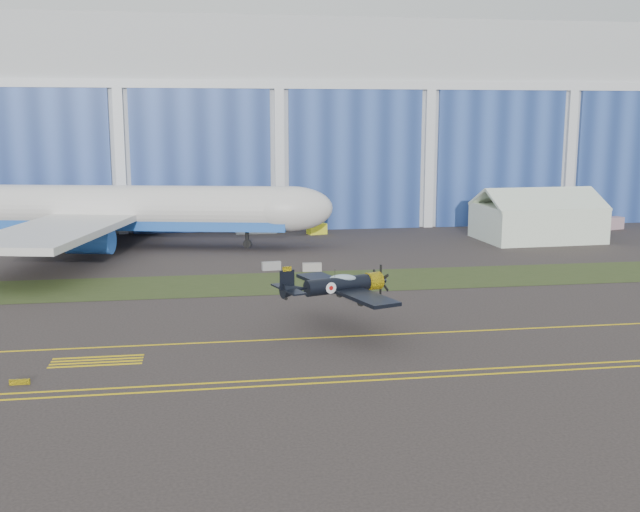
{
  "coord_description": "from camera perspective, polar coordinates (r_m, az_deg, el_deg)",
  "views": [
    {
      "loc": [
        -10.58,
        -57.34,
        15.82
      ],
      "look_at": [
        -0.87,
        5.78,
        4.11
      ],
      "focal_mm": 42.0,
      "sensor_mm": 36.0,
      "label": 1
    }
  ],
  "objects": [
    {
      "name": "guard_board_left",
      "position": [
        49.31,
        -21.92,
        -8.89
      ],
      "size": [
        1.2,
        0.15,
        0.35
      ],
      "primitive_type": "cube",
      "color": "yellow",
      "rests_on": "ground"
    },
    {
      "name": "gse_box",
      "position": [
        117.3,
        21.41,
        2.35
      ],
      "size": [
        3.25,
        2.31,
        1.76
      ],
      "primitive_type": "cube",
      "rotation": [
        0.0,
        0.0,
        0.28
      ],
      "color": "#A3808C",
      "rests_on": "ground"
    },
    {
      "name": "ground",
      "position": [
        60.42,
        1.65,
        -4.8
      ],
      "size": [
        260.0,
        260.0,
        0.0
      ],
      "primitive_type": "plane",
      "color": "#3A3230",
      "rests_on": "ground"
    },
    {
      "name": "barrier_a",
      "position": [
        79.66,
        -3.73,
        -0.76
      ],
      "size": [
        2.06,
        0.86,
        0.9
      ],
      "primitive_type": "cube",
      "rotation": [
        0.0,
        0.0,
        0.13
      ],
      "color": "gray",
      "rests_on": "ground"
    },
    {
      "name": "jetliner",
      "position": [
        96.92,
        -15.94,
        7.12
      ],
      "size": [
        73.09,
        65.9,
        21.91
      ],
      "rotation": [
        0.0,
        0.0,
        -0.22
      ],
      "color": "silver",
      "rests_on": "ground"
    },
    {
      "name": "tent",
      "position": [
        103.06,
        16.23,
        3.12
      ],
      "size": [
        15.65,
        11.81,
        7.03
      ],
      "rotation": [
        0.0,
        0.0,
        0.05
      ],
      "color": "white",
      "rests_on": "ground"
    },
    {
      "name": "warbird",
      "position": [
        56.34,
        1.39,
        -2.23
      ],
      "size": [
        13.41,
        14.7,
        3.59
      ],
      "rotation": [
        0.0,
        0.0,
        0.33
      ],
      "color": "black",
      "rests_on": "ground"
    },
    {
      "name": "tug",
      "position": [
        104.53,
        -0.25,
        2.09
      ],
      "size": [
        2.87,
        2.2,
        1.48
      ],
      "primitive_type": "cube",
      "rotation": [
        0.0,
        0.0,
        0.26
      ],
      "color": "yellow",
      "rests_on": "ground"
    },
    {
      "name": "edge_line_near",
      "position": [
        46.88,
        4.89,
        -9.36
      ],
      "size": [
        80.0,
        0.2,
        0.02
      ],
      "primitive_type": "cube",
      "color": "yellow",
      "rests_on": "ground"
    },
    {
      "name": "shipping_container",
      "position": [
        105.79,
        -4.9,
        2.43
      ],
      "size": [
        5.77,
        2.42,
        2.48
      ],
      "primitive_type": "cube",
      "rotation": [
        0.0,
        0.0,
        0.02
      ],
      "color": "silver",
      "rests_on": "ground"
    },
    {
      "name": "hangar",
      "position": [
        129.56,
        -4.13,
        9.98
      ],
      "size": [
        220.0,
        45.7,
        30.0
      ],
      "color": "silver",
      "rests_on": "ground"
    },
    {
      "name": "barrier_b",
      "position": [
        78.83,
        -0.61,
        -0.86
      ],
      "size": [
        2.03,
        0.7,
        0.9
      ],
      "primitive_type": "cube",
      "rotation": [
        0.0,
        0.0,
        -0.05
      ],
      "color": "#9E9491",
      "rests_on": "ground"
    },
    {
      "name": "hold_short_ladder",
      "position": [
        52.25,
        -16.63,
        -7.68
      ],
      "size": [
        6.0,
        2.4,
        0.02
      ],
      "primitive_type": null,
      "color": "yellow",
      "rests_on": "ground"
    },
    {
      "name": "taxiway_centreline",
      "position": [
        55.69,
        2.58,
        -6.12
      ],
      "size": [
        200.0,
        0.2,
        0.02
      ],
      "primitive_type": "cube",
      "color": "yellow",
      "rests_on": "ground"
    },
    {
      "name": "edge_line_far",
      "position": [
        47.79,
        4.6,
        -8.97
      ],
      "size": [
        80.0,
        0.2,
        0.02
      ],
      "primitive_type": "cube",
      "color": "yellow",
      "rests_on": "ground"
    },
    {
      "name": "grass_median",
      "position": [
        73.83,
        -0.3,
        -1.97
      ],
      "size": [
        260.0,
        10.0,
        0.02
      ],
      "primitive_type": "cube",
      "color": "#475128",
      "rests_on": "ground"
    }
  ]
}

